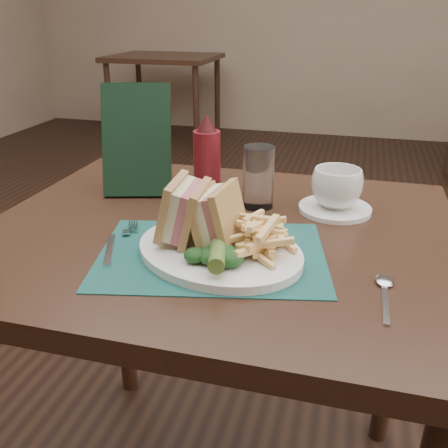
# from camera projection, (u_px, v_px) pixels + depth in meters

# --- Properties ---
(floor) EXTENTS (7.00, 7.00, 0.00)m
(floor) POSITION_uv_depth(u_px,v_px,m) (259.00, 370.00, 1.70)
(floor) COLOR black
(floor) RESTS_ON ground
(wall_back) EXTENTS (6.00, 0.00, 6.00)m
(wall_back) POSITION_uv_depth(u_px,v_px,m) (332.00, 135.00, 4.80)
(wall_back) COLOR gray
(wall_back) RESTS_ON ground
(table_main) EXTENTS (0.90, 0.75, 0.75)m
(table_main) POSITION_uv_depth(u_px,v_px,m) (218.00, 381.00, 1.11)
(table_main) COLOR black
(table_main) RESTS_ON ground
(table_bg_left) EXTENTS (0.90, 0.75, 0.75)m
(table_bg_left) POSITION_uv_depth(u_px,v_px,m) (166.00, 99.00, 4.44)
(table_bg_left) COLOR black
(table_bg_left) RESTS_ON ground
(placemat) EXTENTS (0.44, 0.35, 0.00)m
(placemat) POSITION_uv_depth(u_px,v_px,m) (212.00, 254.00, 0.86)
(placemat) COLOR #174944
(placemat) RESTS_ON table_main
(plate) EXTENTS (0.37, 0.34, 0.01)m
(plate) POSITION_uv_depth(u_px,v_px,m) (219.00, 251.00, 0.85)
(plate) COLOR white
(plate) RESTS_ON placemat
(sandwich_half_a) EXTENTS (0.09, 0.12, 0.11)m
(sandwich_half_a) POSITION_uv_depth(u_px,v_px,m) (171.00, 209.00, 0.86)
(sandwich_half_a) COLOR tan
(sandwich_half_a) RESTS_ON plate
(sandwich_half_b) EXTENTS (0.09, 0.11, 0.11)m
(sandwich_half_b) POSITION_uv_depth(u_px,v_px,m) (206.00, 213.00, 0.85)
(sandwich_half_b) COLOR tan
(sandwich_half_b) RESTS_ON plate
(kale_garnish) EXTENTS (0.11, 0.08, 0.03)m
(kale_garnish) POSITION_uv_depth(u_px,v_px,m) (217.00, 255.00, 0.79)
(kale_garnish) COLOR #133615
(kale_garnish) RESTS_ON plate
(pickle_spear) EXTENTS (0.05, 0.12, 0.03)m
(pickle_spear) POSITION_uv_depth(u_px,v_px,m) (218.00, 250.00, 0.79)
(pickle_spear) COLOR #486827
(pickle_spear) RESTS_ON plate
(fries_pile) EXTENTS (0.18, 0.20, 0.06)m
(fries_pile) POSITION_uv_depth(u_px,v_px,m) (261.00, 232.00, 0.83)
(fries_pile) COLOR #F7C97B
(fries_pile) RESTS_ON plate
(fork) EXTENTS (0.10, 0.17, 0.01)m
(fork) POSITION_uv_depth(u_px,v_px,m) (117.00, 240.00, 0.89)
(fork) COLOR silver
(fork) RESTS_ON placemat
(spoon) EXTENTS (0.04, 0.15, 0.01)m
(spoon) POSITION_uv_depth(u_px,v_px,m) (385.00, 294.00, 0.73)
(spoon) COLOR silver
(spoon) RESTS_ON table_main
(saucer) EXTENTS (0.19, 0.19, 0.01)m
(saucer) POSITION_uv_depth(u_px,v_px,m) (335.00, 209.00, 1.04)
(saucer) COLOR white
(saucer) RESTS_ON table_main
(coffee_cup) EXTENTS (0.14, 0.14, 0.08)m
(coffee_cup) POSITION_uv_depth(u_px,v_px,m) (337.00, 188.00, 1.02)
(coffee_cup) COLOR white
(coffee_cup) RESTS_ON saucer
(drinking_glass) EXTENTS (0.09, 0.09, 0.13)m
(drinking_glass) POSITION_uv_depth(u_px,v_px,m) (258.00, 177.00, 1.04)
(drinking_glass) COLOR white
(drinking_glass) RESTS_ON table_main
(ketchup_bottle) EXTENTS (0.08, 0.08, 0.19)m
(ketchup_bottle) POSITION_uv_depth(u_px,v_px,m) (207.00, 157.00, 1.07)
(ketchup_bottle) COLOR maroon
(ketchup_bottle) RESTS_ON table_main
(check_presenter) EXTENTS (0.17, 0.13, 0.24)m
(check_presenter) POSITION_uv_depth(u_px,v_px,m) (137.00, 140.00, 1.10)
(check_presenter) COLOR black
(check_presenter) RESTS_ON table_main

